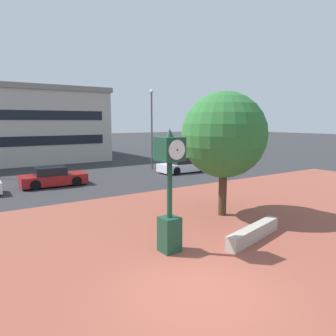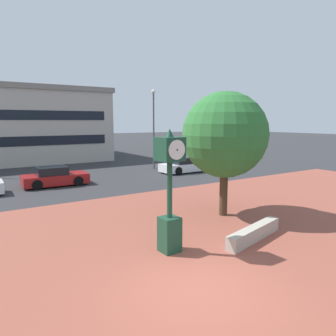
% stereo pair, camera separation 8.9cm
% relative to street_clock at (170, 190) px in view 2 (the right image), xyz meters
% --- Properties ---
extents(ground_plane, '(200.00, 200.00, 0.00)m').
position_rel_street_clock_xyz_m(ground_plane, '(-0.76, -2.44, -2.06)').
color(ground_plane, '#2D2D30').
extents(plaza_brick_paving, '(44.00, 14.68, 0.01)m').
position_rel_street_clock_xyz_m(plaza_brick_paving, '(-0.76, 0.90, -2.05)').
color(plaza_brick_paving, brown).
rests_on(plaza_brick_paving, ground).
extents(planter_wall, '(3.20, 1.18, 0.50)m').
position_rel_street_clock_xyz_m(planter_wall, '(3.11, -0.81, -1.81)').
color(planter_wall, '#ADA393').
rests_on(planter_wall, ground).
extents(street_clock, '(0.76, 0.87, 4.01)m').
position_rel_street_clock_xyz_m(street_clock, '(0.00, 0.00, 0.00)').
color(street_clock, '#19422D').
rests_on(street_clock, ground).
extents(plaza_tree, '(4.08, 3.80, 5.54)m').
position_rel_street_clock_xyz_m(plaza_tree, '(4.56, 2.27, 1.49)').
color(plaza_tree, '#42301E').
rests_on(plaza_tree, ground).
extents(car_street_mid, '(4.19, 2.04, 1.28)m').
position_rel_street_clock_xyz_m(car_street_mid, '(-0.29, 13.30, -1.49)').
color(car_street_mid, maroon).
rests_on(car_street_mid, ground).
extents(car_street_far, '(4.31, 1.94, 1.28)m').
position_rel_street_clock_xyz_m(car_street_far, '(10.32, 13.20, -1.49)').
color(car_street_far, silver).
rests_on(car_street_far, ground).
extents(street_lamp_post, '(0.36, 0.36, 6.95)m').
position_rel_street_clock_xyz_m(street_lamp_post, '(9.19, 16.36, 2.17)').
color(street_lamp_post, '#4C4C51').
rests_on(street_lamp_post, ground).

